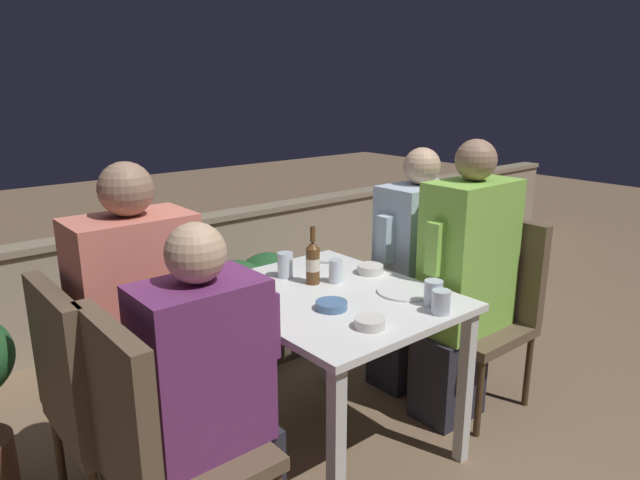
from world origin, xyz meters
The scene contains 22 objects.
ground_plane centered at (0.00, 0.00, 0.00)m, with size 16.00×16.00×0.00m, color #7A6047.
parapet_wall centered at (0.00, 1.71, 0.36)m, with size 9.00×0.18×0.71m.
dining_table centered at (0.00, 0.00, 0.64)m, with size 0.83×1.00×0.73m.
planter_hedge centered at (0.10, 0.94, 0.35)m, with size 0.85×0.47×0.62m.
chair_left_near centered at (-0.91, -0.21, 0.55)m, with size 0.48×0.47×0.95m.
person_purple_stripe centered at (-0.69, -0.21, 0.60)m, with size 0.49×0.26×1.20m.
chair_left_far centered at (-0.95, 0.19, 0.55)m, with size 0.48×0.47×0.95m.
person_coral_top centered at (-0.74, 0.19, 0.67)m, with size 0.50×0.26×1.34m.
chair_right_near centered at (0.88, -0.19, 0.55)m, with size 0.48×0.47×0.95m.
person_green_blouse centered at (0.67, -0.19, 0.68)m, with size 0.51×0.26×1.36m.
chair_right_far centered at (0.95, 0.18, 0.55)m, with size 0.48×0.47×0.95m.
person_blue_shirt centered at (0.73, 0.18, 0.64)m, with size 0.50×0.26×1.28m.
beer_bottle centered at (0.02, 0.15, 0.83)m, with size 0.06×0.06×0.26m.
plate_0 centered at (0.25, -0.19, 0.74)m, with size 0.24×0.24×0.01m.
bowl_0 centered at (0.31, 0.08, 0.76)m, with size 0.12×0.12×0.04m.
bowl_1 centered at (-0.11, -0.13, 0.75)m, with size 0.13×0.13×0.03m.
bowl_2 centered at (-0.12, -0.35, 0.75)m, with size 0.11×0.11×0.04m.
glass_cup_0 centered at (0.18, -0.44, 0.78)m, with size 0.07×0.07×0.10m.
glass_cup_1 centered at (0.11, 0.09, 0.79)m, with size 0.06×0.06×0.11m.
glass_cup_2 centered at (-0.02, 0.30, 0.79)m, with size 0.07×0.07×0.12m.
glass_cup_3 centered at (0.23, -0.36, 0.79)m, with size 0.07×0.07×0.10m.
fork_0 centered at (0.24, 0.34, 0.74)m, with size 0.11×0.15×0.01m.
Camera 1 is at (-1.49, -1.71, 1.60)m, focal length 32.00 mm.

